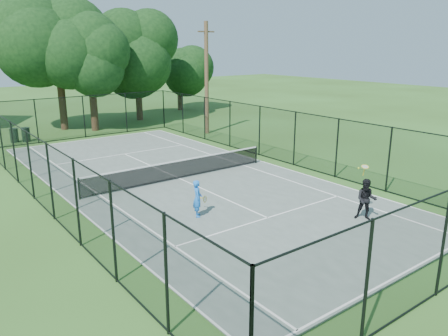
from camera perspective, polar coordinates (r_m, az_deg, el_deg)
ground at (r=21.73m, az=-5.79°, el=-1.54°), size 120.00×120.00×0.00m
tennis_court at (r=21.72m, az=-5.79°, el=-1.47°), size 11.00×24.00×0.06m
tennis_net at (r=21.57m, az=-5.83°, el=-0.08°), size 10.08×0.08×0.95m
fence at (r=21.33m, az=-5.90°, el=2.31°), size 13.10×26.10×3.00m
tree_near_left at (r=36.44m, az=-20.91°, el=13.61°), size 7.12×7.12×9.29m
tree_near_mid at (r=35.27m, az=-17.05°, el=12.72°), size 6.19×6.19×8.10m
tree_near_right at (r=39.50m, az=-11.33°, el=14.03°), size 6.23×6.23×8.60m
tree_far_right at (r=45.46m, az=-5.83°, el=12.23°), size 4.55×4.55×6.02m
trash_bin_left at (r=33.23m, az=-25.73°, el=3.87°), size 0.58×0.58×0.97m
trash_bin_right at (r=33.17m, az=-24.45°, el=4.01°), size 0.58×0.58×0.98m
utility_pole at (r=32.72m, az=-2.29°, el=11.66°), size 1.40×0.30×8.10m
player_blue at (r=16.74m, az=-3.48°, el=-3.98°), size 0.86×0.63×1.45m
player_black at (r=17.23m, az=18.08°, el=-3.92°), size 0.93×1.18×2.02m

